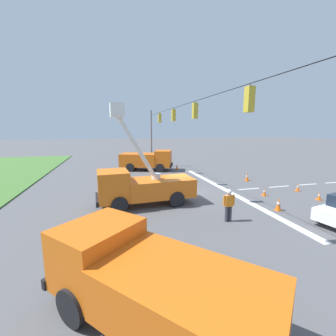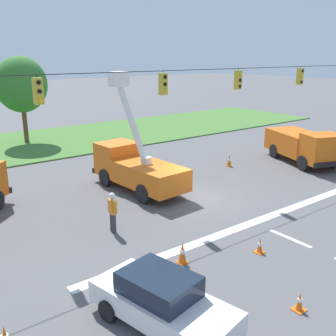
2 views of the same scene
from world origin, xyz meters
name	(u,v)px [view 1 (image 1 of 2)]	position (x,y,z in m)	size (l,w,h in m)	color
ground_plane	(183,194)	(0.00, 0.00, 0.00)	(200.00, 200.00, 0.00)	#565659
lane_markings	(243,189)	(0.00, -5.23, 0.00)	(17.60, 15.25, 0.01)	silver
signal_gantry	(183,133)	(0.04, 0.00, 4.58)	(26.20, 0.33, 7.20)	slate
utility_truck_bucket_lift	(142,185)	(-1.70, 3.35, 1.35)	(2.63, 6.40, 6.40)	orange
utility_truck_support_near	(147,160)	(10.56, 0.97, 1.28)	(4.46, 6.59, 2.38)	orange
utility_truck_support_far	(149,281)	(-10.76, 4.44, 1.18)	(6.02, 5.77, 2.23)	orange
road_worker	(229,203)	(-5.49, -0.77, 1.00)	(0.27, 0.65, 1.77)	#383842
traffic_cone_foreground_right	(298,188)	(-1.49, -9.21, 0.27)	(0.36, 0.36, 0.58)	orange
traffic_cone_mid_left	(279,204)	(-4.78, -4.57, 0.40)	(0.36, 0.36, 0.80)	orange
traffic_cone_mid_right	(247,177)	(2.59, -7.32, 0.41)	(0.36, 0.36, 0.83)	orange
traffic_cone_near_bucket	(319,196)	(-3.77, -8.81, 0.28)	(0.36, 0.36, 0.59)	orange
traffic_cone_lane_edge_a	(264,192)	(-1.93, -5.77, 0.28)	(0.36, 0.36, 0.60)	orange
traffic_cone_lane_edge_b	(130,176)	(5.82, 3.44, 0.40)	(0.36, 0.36, 0.80)	orange
traffic_cone_far_left	(177,167)	(10.03, -2.57, 0.35)	(0.36, 0.36, 0.71)	orange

